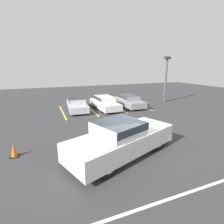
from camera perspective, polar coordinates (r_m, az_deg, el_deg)
ground_plane at (r=9.14m, az=5.10°, el=-12.64°), size 60.00×60.00×0.00m
stall_stripe_a at (r=16.99m, az=-15.81°, el=-0.06°), size 0.12×5.47×0.01m
stall_stripe_b at (r=17.46m, az=-6.92°, el=0.80°), size 0.12×5.47×0.01m
stall_stripe_c at (r=18.32m, az=1.32°, el=1.58°), size 0.12×5.47×0.01m
stall_stripe_d at (r=19.53m, az=8.68°, el=2.25°), size 0.12×5.47×0.01m
aisle_stripe_foreground at (r=6.55m, az=16.94°, el=-25.90°), size 8.45×0.12×0.01m
pickup_truck at (r=8.43m, az=3.55°, el=-8.48°), size 6.00×3.87×1.75m
parked_sedan_a at (r=17.22m, az=-11.38°, el=2.62°), size 2.05×4.44×1.21m
parked_sedan_b at (r=17.51m, az=-2.39°, el=3.20°), size 1.87×4.62×1.26m
parked_sedan_c at (r=18.67m, az=5.56°, el=3.75°), size 1.78×4.41×1.19m
light_post at (r=21.50m, az=17.21°, el=11.04°), size 0.70×0.36×5.22m
traffic_cone at (r=9.69m, az=-29.40°, el=-10.96°), size 0.40×0.40×0.66m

